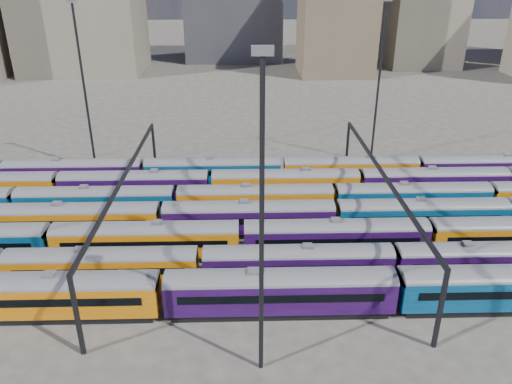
{
  "coord_description": "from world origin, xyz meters",
  "views": [
    {
      "loc": [
        -6.25,
        -53.09,
        30.19
      ],
      "look_at": [
        -4.64,
        5.76,
        3.0
      ],
      "focal_mm": 35.0,
      "sensor_mm": 36.0,
      "label": 1
    }
  ],
  "objects_px": {
    "rake_0": "(280,288)",
    "mast_2": "(262,216)",
    "rake_1": "(394,259)",
    "rake_2": "(336,234)"
  },
  "relations": [
    {
      "from": "rake_1",
      "to": "rake_2",
      "type": "bearing_deg",
      "value": 135.96
    },
    {
      "from": "rake_2",
      "to": "rake_1",
      "type": "bearing_deg",
      "value": -44.04
    },
    {
      "from": "rake_0",
      "to": "mast_2",
      "type": "relative_size",
      "value": 5.94
    },
    {
      "from": "mast_2",
      "to": "rake_1",
      "type": "bearing_deg",
      "value": 40.37
    },
    {
      "from": "mast_2",
      "to": "rake_2",
      "type": "bearing_deg",
      "value": 62.24
    },
    {
      "from": "rake_0",
      "to": "rake_1",
      "type": "bearing_deg",
      "value": 22.44
    },
    {
      "from": "mast_2",
      "to": "rake_0",
      "type": "bearing_deg",
      "value": 73.98
    },
    {
      "from": "rake_0",
      "to": "rake_2",
      "type": "bearing_deg",
      "value": 55.25
    },
    {
      "from": "rake_0",
      "to": "rake_1",
      "type": "height_order",
      "value": "rake_0"
    },
    {
      "from": "rake_0",
      "to": "rake_1",
      "type": "xyz_separation_m",
      "value": [
        12.11,
        5.0,
        -0.26
      ]
    }
  ]
}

